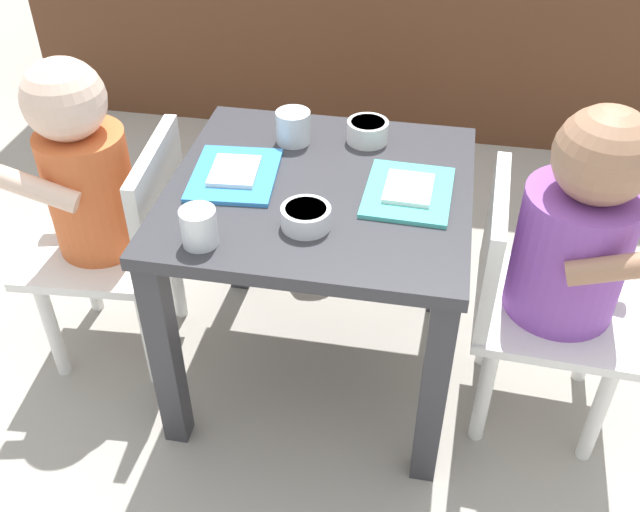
% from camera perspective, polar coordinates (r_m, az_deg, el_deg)
% --- Properties ---
extents(ground_plane, '(7.00, 7.00, 0.00)m').
position_cam_1_polar(ground_plane, '(1.56, 0.00, -8.49)').
color(ground_plane, '#9E998E').
extents(dining_table, '(0.53, 0.51, 0.45)m').
position_cam_1_polar(dining_table, '(1.31, 0.00, 2.44)').
color(dining_table, '#333338').
rests_on(dining_table, ground).
extents(seated_child_left, '(0.30, 0.30, 0.65)m').
position_cam_1_polar(seated_child_left, '(1.41, -17.39, 5.34)').
color(seated_child_left, white).
rests_on(seated_child_left, ground).
extents(seated_child_right, '(0.29, 0.29, 0.66)m').
position_cam_1_polar(seated_child_right, '(1.27, 19.04, 1.06)').
color(seated_child_right, white).
rests_on(seated_child_right, ground).
extents(dog, '(0.25, 0.40, 0.29)m').
position_cam_1_polar(dog, '(1.82, 2.41, 6.96)').
color(dog, olive).
rests_on(dog, ground).
extents(food_tray_left, '(0.16, 0.20, 0.02)m').
position_cam_1_polar(food_tray_left, '(1.29, -6.80, 6.39)').
color(food_tray_left, '#388CD8').
rests_on(food_tray_left, dining_table).
extents(food_tray_right, '(0.15, 0.18, 0.02)m').
position_cam_1_polar(food_tray_right, '(1.24, 6.98, 5.01)').
color(food_tray_right, '#4CC6BC').
rests_on(food_tray_right, dining_table).
extents(water_cup_left, '(0.07, 0.07, 0.06)m').
position_cam_1_polar(water_cup_left, '(1.38, -2.12, 10.01)').
color(water_cup_left, white).
rests_on(water_cup_left, dining_table).
extents(water_cup_right, '(0.06, 0.06, 0.06)m').
position_cam_1_polar(water_cup_right, '(1.13, -9.52, 2.11)').
color(water_cup_right, white).
rests_on(water_cup_right, dining_table).
extents(cereal_bowl_left_side, '(0.08, 0.08, 0.04)m').
position_cam_1_polar(cereal_bowl_left_side, '(1.39, 3.78, 9.85)').
color(cereal_bowl_left_side, white).
rests_on(cereal_bowl_left_side, dining_table).
extents(cereal_bowl_right_side, '(0.08, 0.08, 0.04)m').
position_cam_1_polar(cereal_bowl_right_side, '(1.15, -1.19, 3.15)').
color(cereal_bowl_right_side, white).
rests_on(cereal_bowl_right_side, dining_table).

